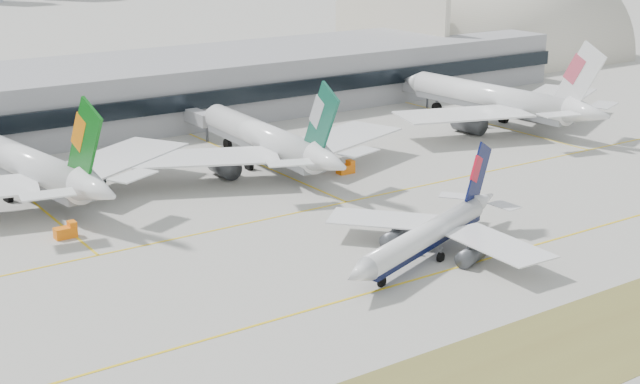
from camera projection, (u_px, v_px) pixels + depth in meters
ground at (372, 275)px, 130.18m from camera, size 3000.00×3000.00×0.00m
taxiing_airliner at (430, 234)px, 136.05m from camera, size 43.20×36.58×15.07m
widebody_eva at (28, 167)px, 163.44m from camera, size 63.57×62.81×22.91m
widebody_cathay at (267, 141)px, 183.19m from camera, size 61.66×60.34×22.00m
widebody_china_air at (497, 100)px, 220.25m from camera, size 67.23×65.90×24.01m
terminal at (88, 97)px, 218.50m from camera, size 280.00×43.10×15.00m
hangar at (485, 61)px, 319.75m from camera, size 91.00×60.00×60.00m
gse_c at (346, 168)px, 180.92m from camera, size 3.55×2.00×2.60m
gse_b at (66, 231)px, 144.83m from camera, size 3.55×2.00×2.60m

